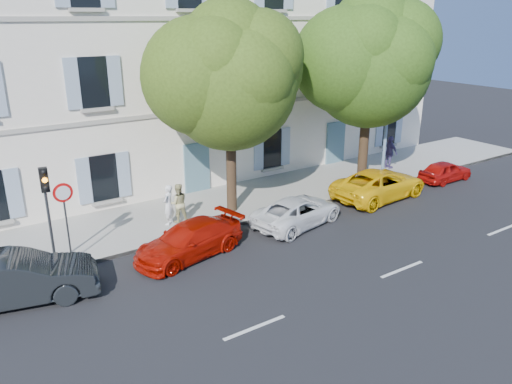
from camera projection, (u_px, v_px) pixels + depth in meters
ground at (324, 230)px, 20.01m from camera, size 90.00×90.00×0.00m
sidewalk at (261, 196)px, 23.47m from camera, size 36.00×4.50×0.15m
kerb at (289, 210)px, 21.77m from camera, size 36.00×0.16×0.16m
building at (199, 58)px, 25.99m from camera, size 28.00×7.00×12.00m
car_dark_sedan at (16, 279)px, 14.73m from camera, size 4.88×2.63×1.53m
car_red_coupe at (189, 240)px, 17.63m from camera, size 4.45×2.52×1.22m
car_white_coupe at (297, 211)px, 20.30m from camera, size 4.50×2.76×1.16m
car_yellow_supercar at (379, 184)px, 23.27m from camera, size 5.10×2.63×1.38m
car_red_hatchback at (445, 171)px, 25.72m from camera, size 3.17×1.29×1.08m
tree_left at (230, 83)px, 19.84m from camera, size 5.43×5.43×8.42m
tree_right at (369, 67)px, 23.41m from camera, size 5.75×5.75×8.86m
traffic_light at (46, 196)px, 16.07m from camera, size 0.29×0.39×3.43m
road_sign at (65, 206)px, 16.47m from camera, size 0.65×0.11×2.82m
street_lamp at (392, 93)px, 23.75m from camera, size 0.29×1.68×7.88m
pedestrian_a at (168, 205)px, 19.93m from camera, size 0.72×0.69×1.65m
pedestrian_b at (178, 203)px, 20.14m from camera, size 0.91×0.79×1.63m
pedestrian_c at (390, 152)px, 27.27m from camera, size 0.45×1.06×1.80m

